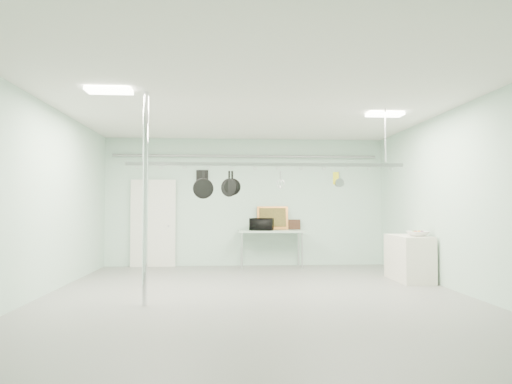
{
  "coord_description": "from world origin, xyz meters",
  "views": [
    {
      "loc": [
        -0.48,
        -7.51,
        1.45
      ],
      "look_at": [
        0.06,
        1.0,
        1.75
      ],
      "focal_mm": 32.0,
      "sensor_mm": 36.0,
      "label": 1
    }
  ],
  "objects": [
    {
      "name": "painting_small",
      "position": [
        1.22,
        3.9,
        1.03
      ],
      "size": [
        0.31,
        0.1,
        0.25
      ],
      "primitive_type": "cube",
      "rotation": [
        -0.17,
        0.0,
        -0.07
      ],
      "color": "#361E13",
      "rests_on": "prep_table"
    },
    {
      "name": "fruit_cluster",
      "position": [
        3.22,
        1.12,
        0.99
      ],
      "size": [
        0.24,
        0.24,
        0.09
      ],
      "primitive_type": null,
      "color": "#992B0E",
      "rests_on": "fruit_bowl"
    },
    {
      "name": "pot_rack",
      "position": [
        0.2,
        0.3,
        2.23
      ],
      "size": [
        4.8,
        0.06,
        1.0
      ],
      "color": "#B7B7BC",
      "rests_on": "ceiling"
    },
    {
      "name": "skillet_left",
      "position": [
        -0.88,
        0.3,
        1.84
      ],
      "size": [
        0.35,
        0.09,
        0.48
      ],
      "primitive_type": null,
      "rotation": [
        0.0,
        0.0,
        0.08
      ],
      "color": "black",
      "rests_on": "pot_rack"
    },
    {
      "name": "skillet_mid",
      "position": [
        -0.44,
        0.3,
        1.87
      ],
      "size": [
        0.3,
        0.2,
        0.43
      ],
      "primitive_type": null,
      "rotation": [
        0.0,
        0.0,
        -0.51
      ],
      "color": "black",
      "rests_on": "pot_rack"
    },
    {
      "name": "light_panel_left",
      "position": [
        -2.2,
        -0.8,
        3.16
      ],
      "size": [
        0.65,
        0.3,
        0.05
      ],
      "primitive_type": "cube",
      "color": "white",
      "rests_on": "ceiling"
    },
    {
      "name": "grater",
      "position": [
        1.41,
        0.3,
        1.97
      ],
      "size": [
        0.1,
        0.04,
        0.24
      ],
      "primitive_type": null,
      "rotation": [
        0.0,
        0.0,
        -0.19
      ],
      "color": "yellow",
      "rests_on": "pot_rack"
    },
    {
      "name": "right_wall",
      "position": [
        3.49,
        0.0,
        1.6
      ],
      "size": [
        0.02,
        8.0,
        3.2
      ],
      "primitive_type": "cube",
      "color": "#AFD2BD",
      "rests_on": "floor"
    },
    {
      "name": "painting_large",
      "position": [
        0.67,
        3.9,
        1.2
      ],
      "size": [
        0.78,
        0.14,
        0.58
      ],
      "primitive_type": "cube",
      "rotation": [
        -0.14,
        0.0,
        -0.01
      ],
      "color": "#B96D31",
      "rests_on": "prep_table"
    },
    {
      "name": "ceiling",
      "position": [
        0.0,
        0.0,
        3.19
      ],
      "size": [
        7.0,
        8.0,
        0.02
      ],
      "primitive_type": "cube",
      "color": "silver",
      "rests_on": "back_wall"
    },
    {
      "name": "microwave",
      "position": [
        0.36,
        3.48,
        1.05
      ],
      "size": [
        0.62,
        0.51,
        0.3
      ],
      "primitive_type": "imported",
      "rotation": [
        0.0,
        0.0,
        2.83
      ],
      "color": "black",
      "rests_on": "prep_table"
    },
    {
      "name": "door",
      "position": [
        -2.3,
        3.94,
        1.05
      ],
      "size": [
        1.1,
        0.1,
        2.2
      ],
      "primitive_type": "cube",
      "color": "silver",
      "rests_on": "floor"
    },
    {
      "name": "side_cabinet",
      "position": [
        3.15,
        1.4,
        0.45
      ],
      "size": [
        0.6,
        1.2,
        0.9
      ],
      "primitive_type": "cube",
      "color": "silver",
      "rests_on": "floor"
    },
    {
      "name": "coffee_canister",
      "position": [
        0.58,
        3.63,
        1.0
      ],
      "size": [
        0.19,
        0.19,
        0.19
      ],
      "primitive_type": "cylinder",
      "rotation": [
        0.0,
        0.0,
        -0.38
      ],
      "color": "white",
      "rests_on": "prep_table"
    },
    {
      "name": "back_wall",
      "position": [
        0.0,
        3.99,
        1.6
      ],
      "size": [
        7.0,
        0.02,
        3.2
      ],
      "primitive_type": "cube",
      "color": "#AFD2BD",
      "rests_on": "floor"
    },
    {
      "name": "conduit_pipe",
      "position": [
        0.0,
        3.9,
        2.75
      ],
      "size": [
        6.6,
        0.07,
        0.07
      ],
      "primitive_type": "cylinder",
      "rotation": [
        0.0,
        1.57,
        0.0
      ],
      "color": "gray",
      "rests_on": "back_wall"
    },
    {
      "name": "floor",
      "position": [
        0.0,
        0.0,
        0.0
      ],
      "size": [
        8.0,
        8.0,
        0.0
      ],
      "primitive_type": "plane",
      "color": "gray",
      "rests_on": "ground"
    },
    {
      "name": "fruit_bowl",
      "position": [
        3.22,
        1.12,
        0.95
      ],
      "size": [
        0.45,
        0.45,
        0.1
      ],
      "primitive_type": "imported",
      "rotation": [
        0.0,
        0.0,
        0.11
      ],
      "color": "silver",
      "rests_on": "side_cabinet"
    },
    {
      "name": "whisk",
      "position": [
        0.44,
        0.3,
        1.94
      ],
      "size": [
        0.17,
        0.17,
        0.3
      ],
      "primitive_type": null,
      "rotation": [
        0.0,
        0.0,
        0.16
      ],
      "color": "#AEAFB3",
      "rests_on": "pot_rack"
    },
    {
      "name": "chrome_pole",
      "position": [
        -1.7,
        -0.6,
        1.6
      ],
      "size": [
        0.08,
        0.08,
        3.2
      ],
      "primitive_type": "cylinder",
      "color": "silver",
      "rests_on": "floor"
    },
    {
      "name": "light_panel_right",
      "position": [
        2.4,
        0.6,
        3.16
      ],
      "size": [
        0.65,
        0.3,
        0.05
      ],
      "primitive_type": "cube",
      "color": "white",
      "rests_on": "ceiling"
    },
    {
      "name": "skillet_right",
      "position": [
        -0.39,
        0.3,
        1.88
      ],
      "size": [
        0.29,
        0.09,
        0.41
      ],
      "primitive_type": null,
      "rotation": [
        0.0,
        0.0,
        -0.12
      ],
      "color": "black",
      "rests_on": "pot_rack"
    },
    {
      "name": "wall_vent",
      "position": [
        -1.1,
        3.97,
        2.25
      ],
      "size": [
        0.3,
        0.04,
        0.3
      ],
      "primitive_type": "cube",
      "color": "black",
      "rests_on": "back_wall"
    },
    {
      "name": "saucepan",
      "position": [
        1.47,
        0.3,
        1.95
      ],
      "size": [
        0.17,
        0.12,
        0.28
      ],
      "primitive_type": null,
      "rotation": [
        0.0,
        0.0,
        0.14
      ],
      "color": "#A9A9AE",
      "rests_on": "pot_rack"
    },
    {
      "name": "prep_table",
      "position": [
        0.6,
        3.6,
        0.83
      ],
      "size": [
        1.6,
        0.7,
        0.91
      ],
      "color": "#A4C1AD",
      "rests_on": "floor"
    }
  ]
}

